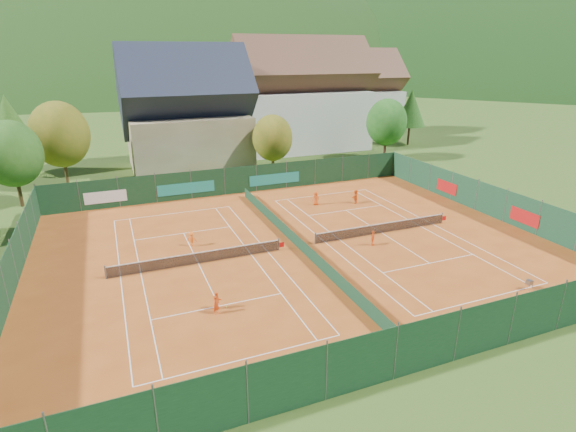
{
  "coord_description": "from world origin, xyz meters",
  "views": [
    {
      "loc": [
        -13.09,
        -30.39,
        14.83
      ],
      "look_at": [
        0.0,
        2.0,
        2.0
      ],
      "focal_mm": 28.0,
      "sensor_mm": 36.0,
      "label": 1
    }
  ],
  "objects_px": {
    "chalet": "(187,118)",
    "ball_hopper": "(530,282)",
    "player_right_far_b": "(356,197)",
    "player_left_near": "(216,305)",
    "player_right_far_a": "(316,198)",
    "player_right_near": "(373,238)",
    "hotel_block_b": "(353,99)",
    "player_left_far": "(192,239)",
    "player_left_mid": "(217,301)",
    "hotel_block_a": "(301,102)"
  },
  "relations": [
    {
      "from": "hotel_block_a",
      "to": "player_left_mid",
      "type": "bearing_deg",
      "value": -119.5
    },
    {
      "from": "player_left_near",
      "to": "player_right_far_b",
      "type": "height_order",
      "value": "player_right_far_b"
    },
    {
      "from": "hotel_block_a",
      "to": "player_right_far_b",
      "type": "relative_size",
      "value": 14.73
    },
    {
      "from": "player_left_far",
      "to": "hotel_block_a",
      "type": "bearing_deg",
      "value": -98.31
    },
    {
      "from": "hotel_block_b",
      "to": "player_left_near",
      "type": "xyz_separation_m",
      "value": [
        -38.33,
        -51.16,
        -6.01
      ]
    },
    {
      "from": "ball_hopper",
      "to": "player_right_far_b",
      "type": "relative_size",
      "value": 0.55
    },
    {
      "from": "player_right_far_a",
      "to": "player_right_far_b",
      "type": "height_order",
      "value": "player_right_far_b"
    },
    {
      "from": "ball_hopper",
      "to": "player_right_far_a",
      "type": "height_order",
      "value": "player_right_far_a"
    },
    {
      "from": "player_left_near",
      "to": "player_right_far_a",
      "type": "relative_size",
      "value": 0.86
    },
    {
      "from": "chalet",
      "to": "player_right_far_b",
      "type": "bearing_deg",
      "value": -59.5
    },
    {
      "from": "player_right_far_a",
      "to": "player_right_near",
      "type": "bearing_deg",
      "value": 89.03
    },
    {
      "from": "player_right_far_b",
      "to": "chalet",
      "type": "bearing_deg",
      "value": -98.69
    },
    {
      "from": "ball_hopper",
      "to": "player_left_mid",
      "type": "xyz_separation_m",
      "value": [
        -19.67,
        5.32,
        0.03
      ]
    },
    {
      "from": "ball_hopper",
      "to": "player_left_far",
      "type": "xyz_separation_m",
      "value": [
        -19.3,
        15.46,
        0.06
      ]
    },
    {
      "from": "player_right_near",
      "to": "hotel_block_b",
      "type": "bearing_deg",
      "value": 8.4
    },
    {
      "from": "hotel_block_b",
      "to": "player_right_far_a",
      "type": "xyz_separation_m",
      "value": [
        -24.08,
        -34.95,
        -5.91
      ]
    },
    {
      "from": "player_left_far",
      "to": "player_right_far_b",
      "type": "xyz_separation_m",
      "value": [
        17.78,
        4.6,
        0.11
      ]
    },
    {
      "from": "hotel_block_a",
      "to": "hotel_block_b",
      "type": "relative_size",
      "value": 1.25
    },
    {
      "from": "player_right_near",
      "to": "player_right_far_a",
      "type": "height_order",
      "value": "player_right_far_a"
    },
    {
      "from": "player_right_far_a",
      "to": "player_left_mid",
      "type": "bearing_deg",
      "value": 47.83
    },
    {
      "from": "hotel_block_b",
      "to": "player_left_mid",
      "type": "relative_size",
      "value": 14.71
    },
    {
      "from": "player_left_mid",
      "to": "player_left_near",
      "type": "bearing_deg",
      "value": -115.62
    },
    {
      "from": "player_left_far",
      "to": "player_right_far_b",
      "type": "bearing_deg",
      "value": -137.66
    },
    {
      "from": "hotel_block_b",
      "to": "player_right_far_b",
      "type": "xyz_separation_m",
      "value": [
        -20.04,
        -36.0,
        -5.89
      ]
    },
    {
      "from": "ball_hopper",
      "to": "player_right_far_a",
      "type": "bearing_deg",
      "value": 104.76
    },
    {
      "from": "ball_hopper",
      "to": "player_right_far_b",
      "type": "distance_m",
      "value": 20.11
    },
    {
      "from": "player_left_near",
      "to": "player_right_far_a",
      "type": "xyz_separation_m",
      "value": [
        14.26,
        16.21,
        0.1
      ]
    },
    {
      "from": "player_right_far_b",
      "to": "player_right_far_a",
      "type": "bearing_deg",
      "value": -53.81
    },
    {
      "from": "hotel_block_b",
      "to": "player_right_far_b",
      "type": "height_order",
      "value": "hotel_block_b"
    },
    {
      "from": "chalet",
      "to": "player_left_mid",
      "type": "height_order",
      "value": "chalet"
    },
    {
      "from": "chalet",
      "to": "ball_hopper",
      "type": "relative_size",
      "value": 20.25
    },
    {
      "from": "player_left_mid",
      "to": "player_right_near",
      "type": "distance_m",
      "value": 14.79
    },
    {
      "from": "player_left_near",
      "to": "player_right_far_b",
      "type": "distance_m",
      "value": 23.76
    },
    {
      "from": "player_left_mid",
      "to": "player_right_far_b",
      "type": "bearing_deg",
      "value": 33.32
    },
    {
      "from": "player_left_near",
      "to": "player_right_near",
      "type": "relative_size",
      "value": 0.98
    },
    {
      "from": "ball_hopper",
      "to": "player_right_near",
      "type": "bearing_deg",
      "value": 119.32
    },
    {
      "from": "hotel_block_a",
      "to": "player_left_far",
      "type": "relative_size",
      "value": 17.42
    },
    {
      "from": "player_right_near",
      "to": "player_right_far_b",
      "type": "height_order",
      "value": "player_right_far_b"
    },
    {
      "from": "chalet",
      "to": "player_right_far_a",
      "type": "bearing_deg",
      "value": -66.93
    },
    {
      "from": "chalet",
      "to": "player_right_near",
      "type": "xyz_separation_m",
      "value": [
        8.81,
        -31.96,
        -6.0
      ]
    },
    {
      "from": "ball_hopper",
      "to": "player_right_near",
      "type": "relative_size",
      "value": 0.64
    },
    {
      "from": "player_left_near",
      "to": "player_right_far_b",
      "type": "xyz_separation_m",
      "value": [
        18.3,
        15.16,
        0.12
      ]
    },
    {
      "from": "player_left_far",
      "to": "player_right_far_a",
      "type": "bearing_deg",
      "value": -129.8
    },
    {
      "from": "hotel_block_b",
      "to": "player_left_near",
      "type": "relative_size",
      "value": 14.14
    },
    {
      "from": "player_left_near",
      "to": "player_left_far",
      "type": "xyz_separation_m",
      "value": [
        0.52,
        10.56,
        0.01
      ]
    },
    {
      "from": "chalet",
      "to": "player_right_far_b",
      "type": "height_order",
      "value": "chalet"
    },
    {
      "from": "ball_hopper",
      "to": "player_left_mid",
      "type": "relative_size",
      "value": 0.68
    },
    {
      "from": "hotel_block_a",
      "to": "player_right_near",
      "type": "height_order",
      "value": "hotel_block_a"
    },
    {
      "from": "hotel_block_b",
      "to": "player_left_far",
      "type": "bearing_deg",
      "value": -132.96
    },
    {
      "from": "ball_hopper",
      "to": "chalet",
      "type": "bearing_deg",
      "value": 109.0
    }
  ]
}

